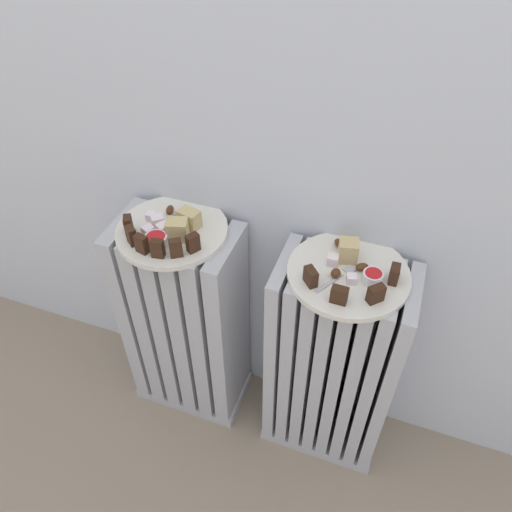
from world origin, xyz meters
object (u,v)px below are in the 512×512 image
object	(u,v)px
jam_bowl_left	(156,240)
fork	(338,277)
plate_left	(172,231)
plate_right	(348,274)
radiator_left	(186,323)
radiator_right	(332,366)
jam_bowl_right	(373,277)

from	to	relation	value
jam_bowl_left	fork	world-z (taller)	jam_bowl_left
plate_left	plate_right	size ratio (longest dim) A/B	1.00
radiator_left	radiator_right	bearing A→B (deg)	0.00
jam_bowl_right	plate_right	bearing A→B (deg)	164.83
plate_right	jam_bowl_right	world-z (taller)	jam_bowl_right
radiator_right	plate_right	distance (m)	0.32
plate_left	jam_bowl_left	xyz separation A→B (m)	(-0.00, -0.06, 0.02)
plate_left	jam_bowl_left	world-z (taller)	jam_bowl_left
radiator_right	jam_bowl_left	world-z (taller)	jam_bowl_left
jam_bowl_right	fork	bearing A→B (deg)	-169.63
jam_bowl_right	fork	xyz separation A→B (m)	(-0.06, -0.01, -0.01)
radiator_left	jam_bowl_right	distance (m)	0.55
fork	radiator_right	bearing A→B (deg)	56.97
jam_bowl_right	plate_left	bearing A→B (deg)	178.31
radiator_right	plate_right	xyz separation A→B (m)	(-0.00, -0.00, 0.32)
radiator_right	jam_bowl_left	xyz separation A→B (m)	(-0.39, -0.06, 0.33)
fork	plate_right	bearing A→B (deg)	56.97
radiator_right	plate_right	bearing A→B (deg)	-135.00
plate_left	jam_bowl_right	size ratio (longest dim) A/B	6.20
radiator_left	plate_right	distance (m)	0.50
radiator_right	plate_left	xyz separation A→B (m)	(-0.39, -0.00, 0.32)
plate_left	radiator_left	bearing A→B (deg)	0.00
fork	radiator_left	bearing A→B (deg)	176.23
radiator_left	jam_bowl_left	world-z (taller)	jam_bowl_left
radiator_left	plate_right	size ratio (longest dim) A/B	2.50
radiator_right	plate_left	distance (m)	0.50
radiator_right	jam_bowl_left	bearing A→B (deg)	-171.59
plate_left	jam_bowl_left	bearing A→B (deg)	-94.31
radiator_right	fork	bearing A→B (deg)	-123.03
plate_left	fork	xyz separation A→B (m)	(0.37, -0.02, 0.01)
plate_right	jam_bowl_right	xyz separation A→B (m)	(0.05, -0.01, 0.02)
plate_left	jam_bowl_left	size ratio (longest dim) A/B	5.09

